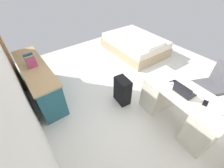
% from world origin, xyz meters
% --- Properties ---
extents(ground_plane, '(5.67, 5.67, 0.00)m').
position_xyz_m(ground_plane, '(0.00, 0.00, 0.00)').
color(ground_plane, silver).
extents(wall_back, '(4.67, 0.10, 2.54)m').
position_xyz_m(wall_back, '(0.00, 2.13, 1.27)').
color(wall_back, silver).
rests_on(wall_back, ground_plane).
extents(door_wooden, '(0.88, 0.05, 2.04)m').
position_xyz_m(door_wooden, '(1.79, 2.05, 1.02)').
color(door_wooden, '#936038').
rests_on(door_wooden, ground_plane).
extents(desk, '(1.49, 0.77, 0.75)m').
position_xyz_m(desk, '(-1.26, -0.03, 0.39)').
color(desk, silver).
rests_on(desk, ground_plane).
extents(office_chair, '(0.61, 0.61, 0.94)m').
position_xyz_m(office_chair, '(-1.34, -0.90, 0.42)').
color(office_chair, black).
rests_on(office_chair, ground_plane).
extents(credenza, '(1.80, 0.48, 0.78)m').
position_xyz_m(credenza, '(0.98, 1.75, 0.39)').
color(credenza, '#235B6B').
rests_on(credenza, ground_plane).
extents(bed, '(1.95, 1.46, 0.58)m').
position_xyz_m(bed, '(1.21, -1.32, 0.24)').
color(bed, tan).
rests_on(bed, ground_plane).
extents(suitcase_black, '(0.38, 0.26, 0.59)m').
position_xyz_m(suitcase_black, '(-0.25, 0.45, 0.30)').
color(suitcase_black, black).
rests_on(suitcase_black, ground_plane).
extents(laptop, '(0.33, 0.24, 0.21)m').
position_xyz_m(laptop, '(-1.24, 0.05, 0.80)').
color(laptop, '#333338').
rests_on(laptop, desk).
extents(computer_mouse, '(0.07, 0.10, 0.03)m').
position_xyz_m(computer_mouse, '(-0.98, -0.01, 0.77)').
color(computer_mouse, white).
rests_on(computer_mouse, desk).
extents(cell_phone_near_laptop, '(0.10, 0.15, 0.01)m').
position_xyz_m(cell_phone_near_laptop, '(-1.56, -0.04, 0.76)').
color(cell_phone_near_laptop, black).
rests_on(cell_phone_near_laptop, desk).
extents(cell_phone_by_mouse, '(0.10, 0.15, 0.01)m').
position_xyz_m(cell_phone_by_mouse, '(-0.97, -0.09, 0.76)').
color(cell_phone_by_mouse, black).
rests_on(cell_phone_by_mouse, desk).
extents(book_row, '(0.23, 0.17, 0.24)m').
position_xyz_m(book_row, '(1.03, 1.75, 0.89)').
color(book_row, '#AB3C69').
rests_on(book_row, credenza).
extents(figurine_small, '(0.08, 0.08, 0.11)m').
position_xyz_m(figurine_small, '(1.45, 1.75, 0.84)').
color(figurine_small, gold).
rests_on(figurine_small, credenza).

